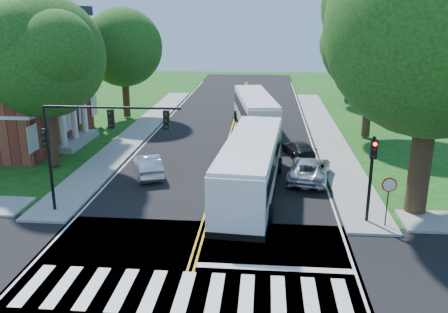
# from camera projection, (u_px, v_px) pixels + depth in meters

# --- Properties ---
(ground) EXTENTS (140.00, 140.00, 0.00)m
(ground) POSITION_uv_depth(u_px,v_px,m) (186.00, 285.00, 18.60)
(ground) COLOR #114411
(ground) RESTS_ON ground
(road) EXTENTS (14.00, 96.00, 0.01)m
(road) POSITION_uv_depth(u_px,v_px,m) (225.00, 154.00, 35.75)
(road) COLOR black
(road) RESTS_ON ground
(cross_road) EXTENTS (60.00, 12.00, 0.01)m
(cross_road) POSITION_uv_depth(u_px,v_px,m) (186.00, 285.00, 18.60)
(cross_road) COLOR black
(cross_road) RESTS_ON ground
(center_line) EXTENTS (0.36, 70.00, 0.01)m
(center_line) POSITION_uv_depth(u_px,v_px,m) (229.00, 141.00, 39.56)
(center_line) COLOR gold
(center_line) RESTS_ON road
(edge_line_w) EXTENTS (0.12, 70.00, 0.01)m
(edge_line_w) POSITION_uv_depth(u_px,v_px,m) (149.00, 139.00, 40.13)
(edge_line_w) COLOR silver
(edge_line_w) RESTS_ON road
(edge_line_e) EXTENTS (0.12, 70.00, 0.01)m
(edge_line_e) POSITION_uv_depth(u_px,v_px,m) (311.00, 142.00, 38.99)
(edge_line_e) COLOR silver
(edge_line_e) RESTS_ON road
(crosswalk) EXTENTS (12.60, 3.00, 0.01)m
(crosswalk) POSITION_uv_depth(u_px,v_px,m) (184.00, 292.00, 18.12)
(crosswalk) COLOR silver
(crosswalk) RESTS_ON road
(stop_bar) EXTENTS (6.60, 0.40, 0.01)m
(stop_bar) POSITION_uv_depth(u_px,v_px,m) (275.00, 268.00, 19.83)
(stop_bar) COLOR silver
(stop_bar) RESTS_ON road
(sidewalk_nw) EXTENTS (2.60, 40.00, 0.15)m
(sidewalk_nw) POSITION_uv_depth(u_px,v_px,m) (141.00, 129.00, 43.09)
(sidewalk_nw) COLOR gray
(sidewalk_nw) RESTS_ON ground
(sidewalk_ne) EXTENTS (2.60, 40.00, 0.15)m
(sidewalk_ne) POSITION_uv_depth(u_px,v_px,m) (326.00, 133.00, 41.70)
(sidewalk_ne) COLOR gray
(sidewalk_ne) RESTS_ON ground
(tree_ne_big) EXTENTS (10.80, 10.80, 14.91)m
(tree_ne_big) POSITION_uv_depth(u_px,v_px,m) (438.00, 27.00, 22.49)
(tree_ne_big) COLOR #321C14
(tree_ne_big) RESTS_ON ground
(tree_west_near) EXTENTS (8.00, 8.00, 11.40)m
(tree_west_near) POSITION_uv_depth(u_px,v_px,m) (43.00, 57.00, 30.71)
(tree_west_near) COLOR #321C14
(tree_west_near) RESTS_ON ground
(tree_west_far) EXTENTS (7.60, 7.60, 10.67)m
(tree_west_far) POSITION_uv_depth(u_px,v_px,m) (123.00, 48.00, 46.07)
(tree_west_far) COLOR #321C14
(tree_west_far) RESTS_ON ground
(tree_east_mid) EXTENTS (8.40, 8.40, 11.93)m
(tree_east_mid) POSITION_uv_depth(u_px,v_px,m) (373.00, 44.00, 38.21)
(tree_east_mid) COLOR #321C14
(tree_east_mid) RESTS_ON ground
(tree_east_far) EXTENTS (7.20, 7.20, 10.34)m
(tree_east_far) POSITION_uv_depth(u_px,v_px,m) (351.00, 44.00, 53.66)
(tree_east_far) COLOR #321C14
(tree_east_far) RESTS_ON ground
(signal_nw) EXTENTS (7.15, 0.46, 5.66)m
(signal_nw) POSITION_uv_depth(u_px,v_px,m) (90.00, 134.00, 23.94)
(signal_nw) COLOR black
(signal_nw) RESTS_ON ground
(signal_ne) EXTENTS (0.30, 0.46, 4.40)m
(signal_ne) POSITION_uv_depth(u_px,v_px,m) (372.00, 168.00, 23.18)
(signal_ne) COLOR black
(signal_ne) RESTS_ON ground
(stop_sign) EXTENTS (0.76, 0.08, 2.53)m
(stop_sign) POSITION_uv_depth(u_px,v_px,m) (389.00, 190.00, 22.95)
(stop_sign) COLOR black
(stop_sign) RESTS_ON ground
(bus_lead) EXTENTS (3.89, 13.10, 3.34)m
(bus_lead) POSITION_uv_depth(u_px,v_px,m) (251.00, 166.00, 27.42)
(bus_lead) COLOR silver
(bus_lead) RESTS_ON road
(bus_follow) EXTENTS (4.54, 12.74, 3.23)m
(bus_follow) POSITION_uv_depth(u_px,v_px,m) (255.00, 112.00, 42.62)
(bus_follow) COLOR silver
(bus_follow) RESTS_ON road
(hatchback) EXTENTS (2.95, 4.54, 1.41)m
(hatchback) POSITION_uv_depth(u_px,v_px,m) (148.00, 165.00, 30.91)
(hatchback) COLOR silver
(hatchback) RESTS_ON road
(suv) EXTENTS (3.26, 5.53, 1.44)m
(suv) POSITION_uv_depth(u_px,v_px,m) (309.00, 169.00, 30.07)
(suv) COLOR silver
(suv) RESTS_ON road
(dark_sedan) EXTENTS (2.60, 4.27, 1.16)m
(dark_sedan) POSITION_uv_depth(u_px,v_px,m) (299.00, 149.00, 35.08)
(dark_sedan) COLOR black
(dark_sedan) RESTS_ON road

